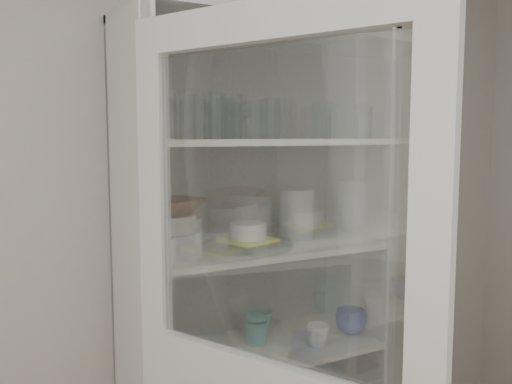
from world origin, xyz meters
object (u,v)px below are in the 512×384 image
mug_teal (258,324)px  glass_platter (248,244)px  pantry_cabinet (249,321)px  goblet_1 (242,119)px  mug_blue (351,321)px  white_ramekin (248,231)px  measuring_cups (191,363)px  teal_jar (256,330)px  terracotta_bowl (169,207)px  goblet_2 (245,119)px  goblet_3 (329,120)px  plate_stack_front (169,244)px  grey_bowl_stack (296,214)px  yellow_trivet (248,240)px  mug_white (318,335)px  cream_bowl (169,223)px  goblet_0 (165,115)px  white_canister (150,344)px

mug_teal → glass_platter: bearing=-156.8°
pantry_cabinet → glass_platter: bearing=-118.8°
goblet_1 → mug_blue: 0.94m
white_ramekin → measuring_cups: white_ramekin is taller
white_ramekin → teal_jar: (0.06, 0.05, -0.41)m
terracotta_bowl → measuring_cups: bearing=-36.2°
goblet_2 → glass_platter: 0.48m
goblet_3 → measuring_cups: size_ratio=1.58×
plate_stack_front → mug_teal: plate_stack_front is taller
terracotta_bowl → mug_teal: size_ratio=1.97×
goblet_3 → grey_bowl_stack: 0.44m
goblet_1 → pantry_cabinet: bearing=-90.9°
terracotta_bowl → yellow_trivet: bearing=0.9°
teal_jar → white_ramekin: bearing=-141.4°
yellow_trivet → mug_white: size_ratio=1.83×
goblet_3 → mug_teal: 0.90m
teal_jar → cream_bowl: bearing=-171.6°
terracotta_bowl → goblet_3: bearing=10.0°
mug_white → measuring_cups: mug_white is taller
terracotta_bowl → teal_jar: terracotta_bowl is taller
mug_white → measuring_cups: size_ratio=0.93×
glass_platter → yellow_trivet: bearing=0.0°
measuring_cups → goblet_3: bearing=14.1°
plate_stack_front → white_ramekin: bearing=0.9°
goblet_2 → yellow_trivet: size_ratio=0.93×
goblet_3 → mug_teal: goblet_3 is taller
terracotta_bowl → mug_blue: bearing=-2.6°
cream_bowl → measuring_cups: size_ratio=1.93×
goblet_0 → goblet_3: (0.72, -0.01, -0.01)m
glass_platter → white_canister: (-0.36, 0.08, -0.34)m
grey_bowl_stack → mug_teal: size_ratio=1.73×
goblet_1 → terracotta_bowl: size_ratio=0.66×
yellow_trivet → white_ramekin: size_ratio=1.23×
glass_platter → yellow_trivet: size_ratio=2.03×
mug_teal → yellow_trivet: bearing=-156.8°
cream_bowl → white_canister: 0.46m
measuring_cups → cream_bowl: bearing=143.8°
goblet_3 → plate_stack_front: 0.89m
mug_blue → white_canister: bearing=147.6°
measuring_cups → white_ramekin: bearing=10.8°
pantry_cabinet → glass_platter: pantry_cabinet is taller
cream_bowl → glass_platter: 0.32m
measuring_cups → white_canister: bearing=132.2°
mug_white → plate_stack_front: bearing=156.0°
pantry_cabinet → white_ramekin: pantry_cabinet is taller
glass_platter → mug_white: bearing=-19.1°
goblet_3 → white_ramekin: bearing=-164.2°
terracotta_bowl → plate_stack_front: bearing=0.0°
terracotta_bowl → goblet_2: bearing=16.8°
yellow_trivet → grey_bowl_stack: size_ratio=0.83×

